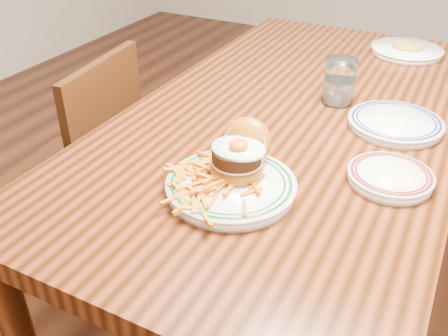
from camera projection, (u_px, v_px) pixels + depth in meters
The scene contains 8 objects.
floor at pixel (281, 303), 1.76m from camera, with size 6.00×6.00×0.00m, color black.
table at pixel (296, 139), 1.41m from camera, with size 0.85×1.60×0.75m.
chair_left at pixel (85, 168), 1.67m from camera, with size 0.44×0.44×0.84m.
main_plate at pixel (234, 174), 1.03m from camera, with size 0.27×0.28×0.13m.
side_plate at pixel (390, 176), 1.06m from camera, with size 0.18×0.18×0.03m.
rear_plate at pixel (395, 123), 1.27m from camera, with size 0.24×0.24×0.03m.
water_glass at pixel (339, 84), 1.37m from camera, with size 0.09×0.09×0.13m.
far_plate at pixel (407, 50), 1.73m from camera, with size 0.24×0.24×0.04m.
Camera 1 is at (0.38, -1.19, 1.35)m, focal length 40.00 mm.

